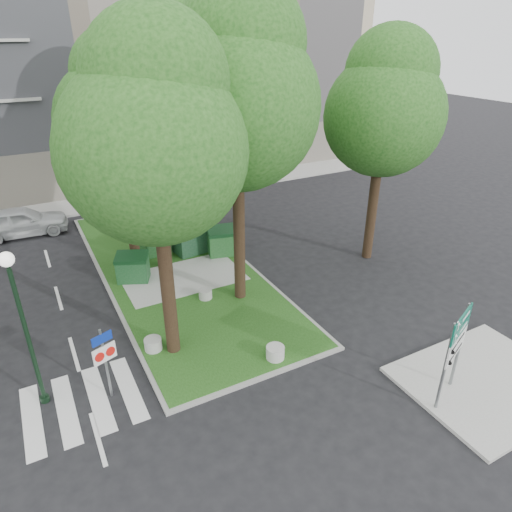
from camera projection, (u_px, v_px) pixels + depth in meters
ground at (247, 383)px, 14.09m from camera, size 120.00×120.00×0.00m
median_island at (176, 269)px, 20.57m from camera, size 6.00×16.00×0.12m
median_kerb at (176, 269)px, 20.57m from camera, size 6.30×16.30×0.10m
sidewalk_corner at (486, 381)px, 14.06m from camera, size 5.00×4.00×0.12m
building_sidewalk at (113, 201)px, 28.61m from camera, size 42.00×3.00×0.12m
zebra_crossing at (114, 393)px, 13.69m from camera, size 5.00×3.00×0.01m
apartment_building at (71, 57)px, 30.93m from camera, size 41.00×12.00×16.00m
tree_median_near_left at (154, 132)px, 12.21m from camera, size 5.20×5.20×10.53m
tree_median_near_right at (238, 90)px, 14.96m from camera, size 5.60×5.60×11.46m
tree_median_mid at (118, 109)px, 17.68m from camera, size 4.80×4.80×9.99m
tree_median_far at (169, 64)px, 20.79m from camera, size 5.80×5.80×11.93m
tree_street_right at (386, 104)px, 18.76m from camera, size 5.00×5.00×10.06m
dumpster_a at (133, 267)px, 19.32m from camera, size 1.59×1.39×1.23m
dumpster_b at (155, 242)px, 21.59m from camera, size 1.40×1.03×1.24m
dumpster_c at (191, 237)px, 21.72m from camera, size 1.79×1.36×1.54m
dumpster_d at (223, 241)px, 21.56m from camera, size 1.65×1.33×1.35m
bollard_left at (153, 344)px, 15.28m from camera, size 0.58×0.58×0.42m
bollard_right at (275, 352)px, 14.88m from camera, size 0.61×0.61×0.43m
bollard_mid at (205, 294)px, 18.18m from camera, size 0.53×0.53×0.38m
litter_bin at (192, 214)px, 25.45m from camera, size 0.43×0.43×0.75m
street_lamp at (21, 314)px, 12.02m from camera, size 0.39×0.39×4.88m
traffic_sign_pole at (104, 355)px, 12.92m from camera, size 0.69×0.28×2.39m
directional_sign at (456, 343)px, 12.59m from camera, size 1.35×0.59×2.89m
car_white at (21, 221)px, 23.70m from camera, size 4.64×2.10×1.55m
car_silver at (186, 178)px, 30.74m from camera, size 4.34×1.61×1.42m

